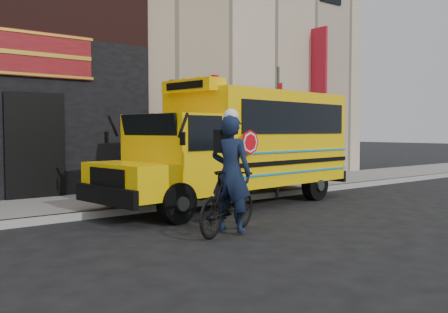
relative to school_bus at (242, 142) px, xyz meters
The scene contains 8 objects.
ground 2.82m from the school_bus, 108.78° to the right, with size 120.00×120.00×0.00m, color black.
curb 1.66m from the school_bus, 155.58° to the left, with size 40.00×0.20×0.15m, color #9C9D97.
sidewalk 2.46m from the school_bus, 112.52° to the left, with size 40.00×3.00×0.15m, color slate.
building 9.45m from the school_bus, 95.64° to the left, with size 20.00×10.70×12.00m.
school_bus is the anchor object (origin of this frame).
sign_pole 1.45m from the school_bus, ahead, with size 0.12×0.30×3.47m.
bicycle 3.72m from the school_bus, 134.43° to the right, with size 0.53×1.87×1.12m, color black.
cyclist 3.68m from the school_bus, 133.62° to the right, with size 0.73×0.48×2.01m, color #101A31.
Camera 1 is at (-7.22, -7.01, 1.80)m, focal length 40.00 mm.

